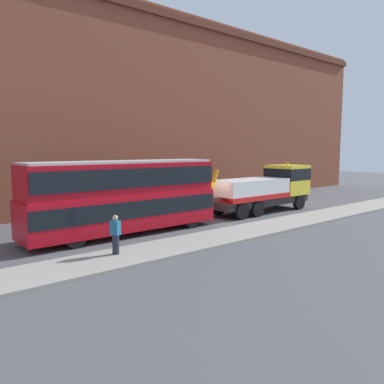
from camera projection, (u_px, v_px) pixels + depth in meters
name	position (u px, v px, depth m)	size (l,w,h in m)	color
ground_plane	(207.00, 220.00, 24.72)	(120.00, 120.00, 0.00)	#4C4C51
near_kerb	(256.00, 230.00, 21.50)	(60.00, 2.80, 0.15)	gray
building_facade	(142.00, 106.00, 29.82)	(60.00, 1.50, 16.00)	brown
recovery_tow_truck	(265.00, 188.00, 28.06)	(10.15, 2.69, 3.67)	#2D2D2D
double_decker_bus	(125.00, 194.00, 20.41)	(11.06, 2.61, 4.06)	#B70C19
pedestrian_onlooker	(116.00, 235.00, 16.13)	(0.39, 0.47, 1.71)	#232333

